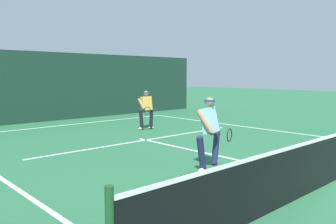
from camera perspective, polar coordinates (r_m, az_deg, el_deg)
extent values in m
plane|color=#27643F|center=(7.94, 25.53, -10.17)|extent=(80.00, 80.00, 0.00)
cube|color=white|center=(15.73, -15.27, -1.95)|extent=(9.85, 0.10, 0.01)
cube|color=white|center=(11.55, -3.67, -4.60)|extent=(8.03, 0.10, 0.01)
cube|color=white|center=(9.54, 7.29, -6.93)|extent=(0.10, 6.40, 0.01)
cube|color=black|center=(7.83, 25.69, -6.93)|extent=(10.61, 0.02, 0.92)
cube|color=white|center=(7.74, 25.85, -3.41)|extent=(10.61, 0.03, 0.05)
cylinder|color=#1E234C|center=(8.47, 7.84, -5.76)|extent=(0.33, 0.23, 0.84)
cylinder|color=#1E234C|center=(7.73, 5.53, -6.88)|extent=(0.39, 0.25, 0.83)
ellipsoid|color=white|center=(8.55, 7.81, -8.18)|extent=(0.28, 0.18, 0.09)
ellipsoid|color=white|center=(7.82, 5.50, -9.51)|extent=(0.28, 0.18, 0.09)
cube|color=#9EDBEA|center=(7.97, 6.80, -1.36)|extent=(0.51, 0.47, 0.62)
cylinder|color=#9E704C|center=(8.19, 7.45, -1.35)|extent=(0.27, 0.17, 0.64)
cylinder|color=#9E704C|center=(7.76, 6.11, -1.75)|extent=(0.23, 0.46, 0.57)
sphere|color=#9E704C|center=(7.93, 6.84, 1.63)|extent=(0.22, 0.22, 0.22)
cylinder|color=#19478C|center=(7.93, 6.84, 1.91)|extent=(0.30, 0.30, 0.04)
cylinder|color=black|center=(7.65, 7.66, -3.56)|extent=(0.11, 0.26, 0.03)
torus|color=black|center=(7.53, 10.05, -3.75)|extent=(0.29, 0.11, 0.29)
cylinder|color=black|center=(13.90, -2.77, -1.19)|extent=(0.20, 0.17, 0.77)
cylinder|color=black|center=(13.70, -4.40, -1.31)|extent=(0.22, 0.17, 0.77)
ellipsoid|color=white|center=(13.95, -2.76, -2.57)|extent=(0.28, 0.16, 0.09)
ellipsoid|color=white|center=(13.75, -4.39, -2.71)|extent=(0.28, 0.16, 0.09)
cube|color=#E5B24C|center=(13.73, -3.60, 1.45)|extent=(0.44, 0.32, 0.55)
cylinder|color=#9E704C|center=(13.84, -2.79, 1.39)|extent=(0.22, 0.13, 0.59)
cylinder|color=#9E704C|center=(13.63, -4.41, 1.31)|extent=(0.19, 0.52, 0.45)
sphere|color=#9E704C|center=(13.71, -3.61, 3.06)|extent=(0.21, 0.21, 0.21)
cylinder|color=#19478C|center=(13.70, -3.61, 3.21)|extent=(0.26, 0.26, 0.04)
cylinder|color=black|center=(13.41, -4.11, 0.35)|extent=(0.08, 0.26, 0.03)
torus|color=black|center=(13.11, -3.43, 0.22)|extent=(0.29, 0.08, 0.29)
sphere|color=#D1E033|center=(5.90, 0.74, -14.86)|extent=(0.07, 0.07, 0.07)
cube|color=#183529|center=(17.17, -18.13, 3.99)|extent=(17.62, 0.12, 3.21)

